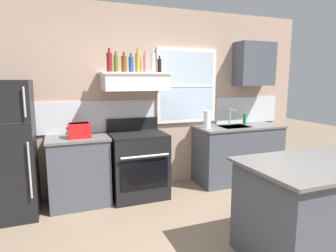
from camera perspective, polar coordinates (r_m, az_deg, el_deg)
back_wall at (r=4.40m, az=-3.85°, el=5.30°), size 5.40×0.11×2.70m
refrigerator at (r=3.94m, az=-29.82°, el=-4.15°), size 0.70×0.72×1.64m
counter_left_of_stove at (r=4.05m, az=-17.20°, el=-8.36°), size 0.79×0.63×0.91m
toaster at (r=3.86m, az=-17.16°, el=-0.77°), size 0.30×0.20×0.19m
stove_range at (r=4.14m, az=-5.96°, el=-7.51°), size 0.76×0.69×1.09m
range_hood_shelf at (r=4.06m, az=-6.59°, el=8.77°), size 0.96×0.52×0.24m
bottle_red_label_wine at (r=3.94m, az=-11.51°, el=12.28°), size 0.07×0.07×0.31m
bottle_olive_oil_square at (r=4.00m, az=-10.27°, el=12.08°), size 0.06×0.06×0.27m
bottle_amber_wine at (r=4.00m, az=-8.70°, el=12.08°), size 0.07×0.07×0.27m
bottle_blue_liqueur at (r=4.03m, az=-7.32°, el=12.01°), size 0.07×0.07×0.26m
bottle_champagne_gold_foil at (r=4.08m, az=-5.93°, el=12.44°), size 0.08×0.08×0.33m
bottle_rose_pink at (r=4.05m, az=-4.43°, el=12.25°), size 0.07×0.07×0.29m
bottle_clear_tall at (r=4.10m, az=-2.98°, el=12.47°), size 0.06×0.06×0.33m
bottle_balsamic_dark at (r=4.18m, az=-1.71°, el=11.87°), size 0.06×0.06×0.24m
counter_right_with_sink at (r=4.88m, az=13.65°, el=-5.23°), size 1.43×0.63×0.91m
sink_faucet at (r=4.79m, az=12.29°, el=2.20°), size 0.03×0.17×0.28m
paper_towel_roll at (r=4.46m, az=7.76°, el=1.31°), size 0.11×0.11×0.27m
dish_soap_bottle at (r=4.96m, az=14.94°, el=1.35°), size 0.06×0.06×0.18m
kitchen_island at (r=3.11m, az=27.27°, el=-14.37°), size 1.40×0.90×0.91m
upper_cabinet_right at (r=5.06m, az=16.69°, el=11.65°), size 0.64×0.32×0.70m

